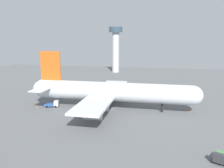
% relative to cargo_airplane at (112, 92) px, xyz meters
% --- Properties ---
extents(ground_plane, '(248.91, 248.91, 0.00)m').
position_rel_cargo_airplane_xyz_m(ground_plane, '(0.07, 0.00, -6.41)').
color(ground_plane, slate).
extents(cargo_airplane, '(62.23, 50.43, 20.72)m').
position_rel_cargo_airplane_xyz_m(cargo_airplane, '(0.00, 0.00, 0.00)').
color(cargo_airplane, silver).
rests_on(cargo_airplane, ground_plane).
extents(baggage_tug, '(3.99, 4.75, 2.30)m').
position_rel_cargo_airplane_xyz_m(baggage_tug, '(30.08, -32.24, -5.27)').
color(baggage_tug, '#333338').
rests_on(baggage_tug, ground_plane).
extents(fuel_truck, '(5.53, 3.60, 2.34)m').
position_rel_cargo_airplane_xyz_m(fuel_truck, '(-22.37, -1.92, -5.34)').
color(fuel_truck, silver).
rests_on(fuel_truck, ground_plane).
extents(safety_cone_nose, '(0.40, 0.40, 0.58)m').
position_rel_cargo_airplane_xyz_m(safety_cone_nose, '(28.07, 3.53, -6.12)').
color(safety_cone_nose, orange).
rests_on(safety_cone_nose, ground_plane).
extents(safety_cone_tail, '(0.47, 0.47, 0.67)m').
position_rel_cargo_airplane_xyz_m(safety_cone_tail, '(-27.94, -3.76, -6.07)').
color(safety_cone_tail, orange).
rests_on(safety_cone_tail, ground_plane).
extents(control_tower, '(9.75, 9.75, 33.29)m').
position_rel_cargo_airplane_xyz_m(control_tower, '(-16.63, 92.55, 13.63)').
color(control_tower, silver).
rests_on(control_tower, ground_plane).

